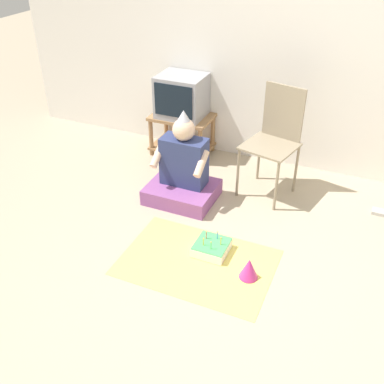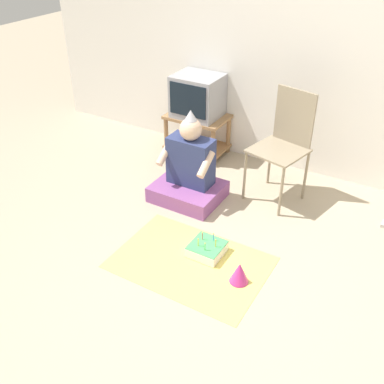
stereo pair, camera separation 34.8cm
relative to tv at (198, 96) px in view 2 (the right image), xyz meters
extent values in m
plane|color=tan|center=(1.28, -1.75, -0.63)|extent=(16.00, 16.00, 0.00)
cube|color=white|center=(1.28, 0.23, 0.64)|extent=(6.40, 0.06, 2.55)
cube|color=#997047|center=(0.00, 0.00, -0.22)|extent=(0.61, 0.41, 0.03)
cube|color=#997047|center=(0.00, 0.00, -0.55)|extent=(0.61, 0.41, 0.02)
cylinder|color=#997047|center=(-0.27, -0.18, -0.42)|extent=(0.04, 0.04, 0.42)
cylinder|color=#997047|center=(0.27, -0.18, -0.42)|extent=(0.04, 0.04, 0.42)
cylinder|color=#997047|center=(-0.27, 0.17, -0.42)|extent=(0.04, 0.04, 0.42)
cylinder|color=#997047|center=(0.27, 0.17, -0.42)|extent=(0.04, 0.04, 0.42)
cube|color=#99999E|center=(0.00, 0.00, 0.00)|extent=(0.46, 0.39, 0.42)
cube|color=black|center=(0.00, -0.20, 0.01)|extent=(0.40, 0.01, 0.32)
cube|color=gray|center=(1.03, -0.43, -0.15)|extent=(0.50, 0.50, 0.02)
cube|color=gray|center=(1.07, -0.24, 0.09)|extent=(0.36, 0.10, 0.49)
cylinder|color=gray|center=(0.80, -0.57, -0.39)|extent=(0.02, 0.02, 0.48)
cylinder|color=gray|center=(1.17, -0.66, -0.39)|extent=(0.02, 0.02, 0.48)
cylinder|color=gray|center=(0.89, -0.20, -0.39)|extent=(0.02, 0.02, 0.48)
cylinder|color=gray|center=(1.26, -0.29, -0.39)|extent=(0.02, 0.02, 0.48)
cube|color=#8C4C8C|center=(0.37, -0.81, -0.56)|extent=(0.59, 0.49, 0.14)
cube|color=navy|center=(0.37, -0.77, -0.28)|extent=(0.39, 0.20, 0.43)
sphere|color=beige|center=(0.37, -0.77, 0.03)|extent=(0.19, 0.19, 0.19)
cone|color=silver|center=(0.37, -0.77, 0.15)|extent=(0.11, 0.11, 0.09)
cylinder|color=beige|center=(0.17, -0.86, -0.21)|extent=(0.06, 0.23, 0.19)
cylinder|color=beige|center=(0.57, -0.86, -0.21)|extent=(0.06, 0.23, 0.19)
cube|color=#EAD666|center=(0.83, -1.55, -0.63)|extent=(1.11, 0.76, 0.01)
cube|color=white|center=(0.88, -1.40, -0.59)|extent=(0.25, 0.25, 0.07)
cube|color=#4CB266|center=(0.88, -1.40, -0.55)|extent=(0.24, 0.24, 0.01)
cylinder|color=yellow|center=(0.95, -1.39, -0.52)|extent=(0.01, 0.01, 0.07)
sphere|color=#FFCC4C|center=(0.95, -1.39, -0.48)|extent=(0.01, 0.01, 0.01)
cylinder|color=#4C7FE5|center=(0.90, -1.33, -0.52)|extent=(0.01, 0.01, 0.07)
sphere|color=#FFCC4C|center=(0.90, -1.33, -0.48)|extent=(0.01, 0.01, 0.01)
cylinder|color=#EA4C4C|center=(0.82, -1.36, -0.52)|extent=(0.01, 0.01, 0.07)
sphere|color=#FFCC4C|center=(0.82, -1.36, -0.48)|extent=(0.01, 0.01, 0.01)
cylinder|color=yellow|center=(0.83, -1.45, -0.52)|extent=(0.01, 0.01, 0.07)
sphere|color=#FFCC4C|center=(0.83, -1.45, -0.48)|extent=(0.01, 0.01, 0.01)
cylinder|color=#66C666|center=(0.90, -1.46, -0.52)|extent=(0.01, 0.01, 0.07)
sphere|color=#FFCC4C|center=(0.90, -1.46, -0.48)|extent=(0.01, 0.01, 0.01)
cone|color=#CC338C|center=(1.22, -1.55, -0.54)|extent=(0.14, 0.14, 0.16)
camera|label=1|loc=(1.80, -3.87, 1.60)|focal=42.00mm
camera|label=2|loc=(2.11, -3.71, 1.60)|focal=42.00mm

